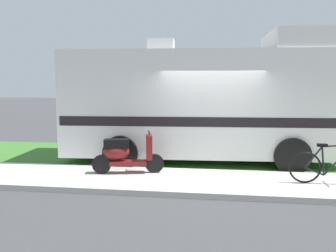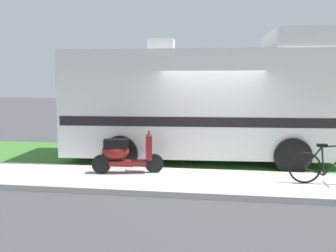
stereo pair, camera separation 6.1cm
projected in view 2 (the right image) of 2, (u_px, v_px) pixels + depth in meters
name	position (u px, v px, depth m)	size (l,w,h in m)	color
ground_plane	(212.00, 172.00, 9.20)	(80.00, 80.00, 0.00)	#424244
sidewalk	(210.00, 183.00, 8.01)	(24.00, 2.00, 0.12)	beige
grass_strip	(213.00, 158.00, 10.66)	(24.00, 3.40, 0.08)	#3D752D
motorhome_rv	(204.00, 102.00, 10.22)	(7.36, 3.03, 3.53)	silver
scooter	(125.00, 154.00, 8.57)	(1.64, 0.63, 0.97)	black
bicycle	(330.00, 166.00, 7.63)	(1.68, 0.52, 0.89)	black
pickup_truck_near	(271.00, 115.00, 14.41)	(5.81, 2.46, 1.79)	silver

